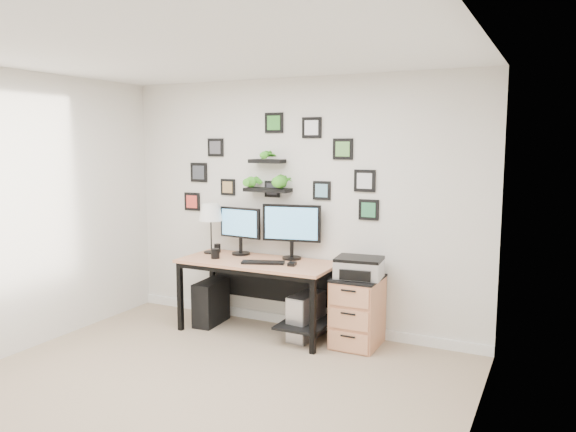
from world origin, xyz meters
The scene contains 14 objects.
room centered at (0.00, 1.98, 0.05)m, with size 4.00×4.00×4.00m.
desk centered at (-0.24, 1.67, 0.63)m, with size 1.60×0.70×0.75m.
monitor_left centered at (-0.59, 1.82, 1.05)m, with size 0.50×0.21×0.51m.
monitor_right centered at (0.01, 1.85, 1.09)m, with size 0.60×0.23×0.57m.
keyboard centered at (-0.16, 1.54, 0.76)m, with size 0.43×0.14×0.02m, color black.
mouse centered at (0.14, 1.58, 0.77)m, with size 0.07×0.11×0.03m, color black.
table_lamp centered at (-0.92, 1.77, 1.18)m, with size 0.26×0.26×0.54m.
mug centered at (-0.72, 1.54, 0.80)m, with size 0.09×0.09×0.10m, color black.
pen_cup centered at (-0.88, 1.83, 0.80)m, with size 0.07×0.07×0.09m, color black.
pc_tower_black centered at (-0.86, 1.65, 0.23)m, with size 0.21×0.47×0.47m, color black.
pc_tower_grey centered at (0.25, 1.68, 0.23)m, with size 0.25×0.47×0.45m.
file_cabinet centered at (0.77, 1.72, 0.34)m, with size 0.43×0.53×0.67m.
printer centered at (0.79, 1.71, 0.77)m, with size 0.46×0.39×0.19m.
wall_decor centered at (-0.26, 1.93, 1.65)m, with size 2.30×0.18×1.08m.
Camera 1 is at (2.47, -3.25, 1.95)m, focal length 35.00 mm.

